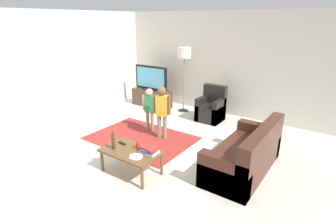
# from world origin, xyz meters

# --- Properties ---
(ground) EXTENTS (7.80, 7.80, 0.00)m
(ground) POSITION_xyz_m (0.00, 0.00, 0.00)
(ground) COLOR beige
(wall_back) EXTENTS (6.00, 0.12, 2.70)m
(wall_back) POSITION_xyz_m (0.00, 3.00, 1.35)
(wall_back) COLOR silver
(wall_back) RESTS_ON ground
(wall_left) EXTENTS (0.12, 6.00, 2.70)m
(wall_left) POSITION_xyz_m (-3.00, 0.00, 1.35)
(wall_left) COLOR silver
(wall_left) RESTS_ON ground
(area_rug) EXTENTS (2.20, 1.60, 0.01)m
(area_rug) POSITION_xyz_m (-0.54, 0.34, 0.00)
(area_rug) COLOR #9E2D28
(area_rug) RESTS_ON ground
(tv_stand) EXTENTS (1.20, 0.44, 0.50)m
(tv_stand) POSITION_xyz_m (-1.80, 2.30, 0.24)
(tv_stand) COLOR #4C3828
(tv_stand) RESTS_ON ground
(tv) EXTENTS (1.10, 0.28, 0.71)m
(tv) POSITION_xyz_m (-1.80, 2.28, 0.85)
(tv) COLOR black
(tv) RESTS_ON tv_stand
(couch) EXTENTS (0.80, 1.80, 0.86)m
(couch) POSITION_xyz_m (1.82, 0.37, 0.29)
(couch) COLOR #472319
(couch) RESTS_ON ground
(armchair) EXTENTS (0.60, 0.60, 0.90)m
(armchair) POSITION_xyz_m (0.19, 2.26, 0.30)
(armchair) COLOR black
(armchair) RESTS_ON ground
(floor_lamp) EXTENTS (0.36, 0.36, 1.78)m
(floor_lamp) POSITION_xyz_m (-0.78, 2.45, 1.54)
(floor_lamp) COLOR #262626
(floor_lamp) RESTS_ON ground
(child_near_tv) EXTENTS (0.32, 0.20, 1.01)m
(child_near_tv) POSITION_xyz_m (-0.66, 0.81, 0.61)
(child_near_tv) COLOR gray
(child_near_tv) RESTS_ON ground
(child_center) EXTENTS (0.37, 0.22, 1.16)m
(child_center) POSITION_xyz_m (-0.18, 0.63, 0.70)
(child_center) COLOR gray
(child_center) RESTS_ON ground
(coffee_table) EXTENTS (1.00, 0.60, 0.42)m
(coffee_table) POSITION_xyz_m (0.24, -0.80, 0.37)
(coffee_table) COLOR brown
(coffee_table) RESTS_ON ground
(book_stack) EXTENTS (0.30, 0.24, 0.11)m
(book_stack) POSITION_xyz_m (0.55, -0.69, 0.47)
(book_stack) COLOR white
(book_stack) RESTS_ON coffee_table
(bottle) EXTENTS (0.06, 0.06, 0.33)m
(bottle) POSITION_xyz_m (-0.04, -0.92, 0.56)
(bottle) COLOR #4C3319
(bottle) RESTS_ON coffee_table
(tv_remote) EXTENTS (0.18, 0.07, 0.02)m
(tv_remote) POSITION_xyz_m (-0.06, -0.70, 0.43)
(tv_remote) COLOR black
(tv_remote) RESTS_ON coffee_table
(soda_can) EXTENTS (0.07, 0.07, 0.12)m
(soda_can) POSITION_xyz_m (0.29, -0.68, 0.48)
(soda_can) COLOR red
(soda_can) RESTS_ON coffee_table
(plate) EXTENTS (0.22, 0.22, 0.02)m
(plate) POSITION_xyz_m (0.46, -0.92, 0.43)
(plate) COLOR white
(plate) RESTS_ON coffee_table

